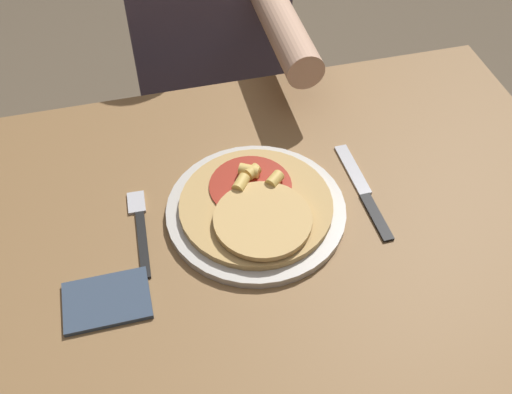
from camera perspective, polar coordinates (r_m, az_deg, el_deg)
name	(u,v)px	position (r m, az deg, el deg)	size (l,w,h in m)	color
dining_table	(280,275)	(1.05, 2.34, -7.40)	(1.05, 0.78, 0.75)	olive
plate	(256,211)	(0.96, 0.00, -1.30)	(0.29, 0.29, 0.01)	beige
pizza	(257,206)	(0.95, 0.09, -0.84)	(0.25, 0.25, 0.04)	tan
fork	(140,226)	(0.97, -10.98, -2.76)	(0.03, 0.18, 0.00)	black
knife	(364,192)	(1.01, 10.24, 0.48)	(0.03, 0.22, 0.00)	black
napkin	(107,300)	(0.90, -14.02, -9.54)	(0.12, 0.09, 0.01)	#38475B
person_diner	(210,41)	(1.48, -4.40, 14.61)	(0.35, 0.52, 1.17)	#2D2D38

